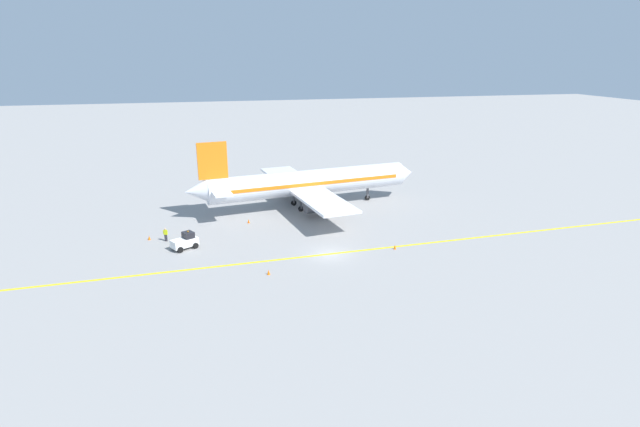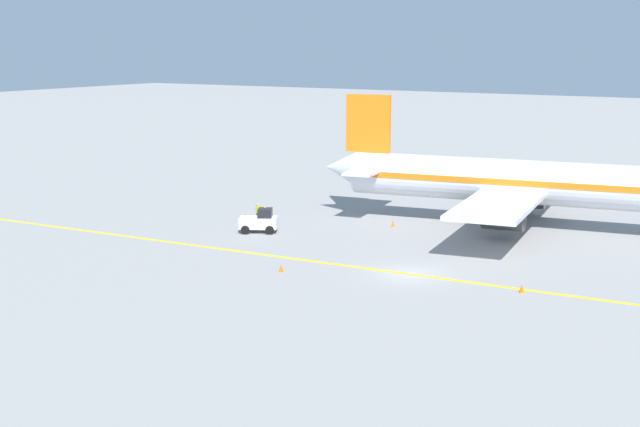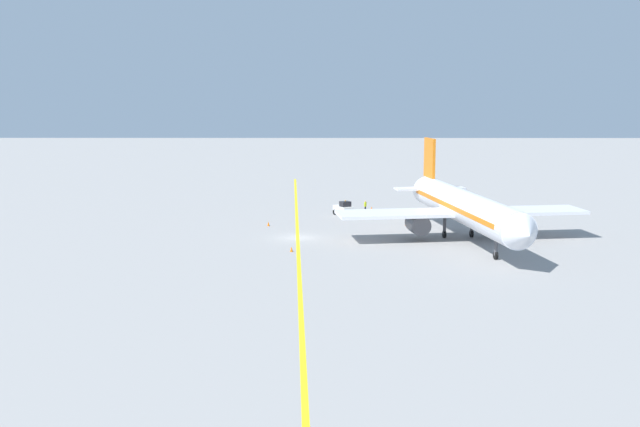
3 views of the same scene
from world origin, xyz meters
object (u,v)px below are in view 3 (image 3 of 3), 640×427
baggage_tug_white (344,209)px  traffic_cone_far_edge (371,208)px  traffic_cone_near_nose (406,224)px  traffic_cone_mid_apron (291,249)px  ground_crew_worker (365,206)px  airplane_at_gate (463,207)px  traffic_cone_by_wingtip (268,224)px

baggage_tug_white → traffic_cone_far_edge: baggage_tug_white is taller
traffic_cone_near_nose → traffic_cone_mid_apron: bearing=49.0°
ground_crew_worker → traffic_cone_mid_apron: size_ratio=3.05×
airplane_at_gate → baggage_tug_white: (12.83, -17.40, -2.81)m
airplane_at_gate → traffic_cone_far_edge: airplane_at_gate is taller
baggage_tug_white → airplane_at_gate: bearing=126.4°
traffic_cone_far_edge → ground_crew_worker: bearing=64.2°
ground_crew_worker → traffic_cone_near_nose: ground_crew_worker is taller
airplane_at_gate → baggage_tug_white: size_ratio=10.59×
traffic_cone_near_nose → traffic_cone_far_edge: (3.53, -12.53, 0.00)m
traffic_cone_far_edge → traffic_cone_near_nose: bearing=105.7°
baggage_tug_white → ground_crew_worker: size_ratio=1.99×
baggage_tug_white → traffic_cone_far_edge: (-4.05, -4.37, -0.63)m
ground_crew_worker → traffic_cone_near_nose: size_ratio=3.05×
airplane_at_gate → traffic_cone_by_wingtip: 24.33m
traffic_cone_mid_apron → traffic_cone_far_edge: same height
airplane_at_gate → traffic_cone_mid_apron: 20.19m
traffic_cone_near_nose → traffic_cone_far_edge: same height
ground_crew_worker → traffic_cone_far_edge: bearing=-115.8°
airplane_at_gate → traffic_cone_by_wingtip: (22.36, -8.97, -3.43)m
ground_crew_worker → traffic_cone_near_nose: bearing=113.2°
baggage_tug_white → traffic_cone_near_nose: (-7.57, 8.16, -0.63)m
baggage_tug_white → traffic_cone_mid_apron: size_ratio=6.09×
ground_crew_worker → traffic_cone_by_wingtip: ground_crew_worker is taller
traffic_cone_by_wingtip → traffic_cone_far_edge: same height
traffic_cone_near_nose → baggage_tug_white: bearing=-47.1°
airplane_at_gate → traffic_cone_far_edge: (8.79, -21.77, -3.43)m
baggage_tug_white → traffic_cone_by_wingtip: (9.52, 8.43, -0.63)m
baggage_tug_white → ground_crew_worker: bearing=-142.6°
baggage_tug_white → traffic_cone_far_edge: bearing=-132.8°
airplane_at_gate → ground_crew_worker: 22.20m
traffic_cone_near_nose → traffic_cone_by_wingtip: 17.10m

